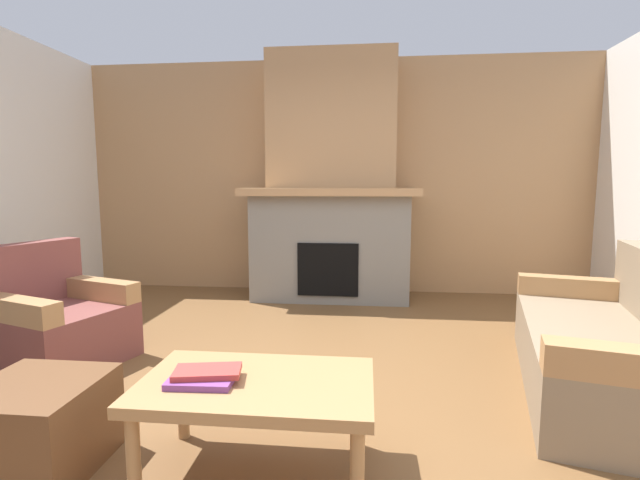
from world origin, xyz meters
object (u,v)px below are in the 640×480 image
(armchair, at_px, (56,322))
(ottoman, at_px, (38,426))
(fireplace, at_px, (331,194))
(couch, at_px, (611,347))
(coffee_table, at_px, (257,392))

(armchair, bearing_deg, ottoman, -56.97)
(fireplace, height_order, couch, fireplace)
(couch, bearing_deg, fireplace, 130.30)
(fireplace, xyz_separation_m, couch, (1.89, -2.22, -0.88))
(fireplace, height_order, coffee_table, fireplace)
(armchair, bearing_deg, couch, -1.42)
(ottoman, bearing_deg, fireplace, 72.47)
(fireplace, distance_m, armchair, 2.91)
(fireplace, xyz_separation_m, ottoman, (-1.04, -3.28, -0.96))
(fireplace, distance_m, couch, 3.05)
(fireplace, distance_m, coffee_table, 3.31)
(ottoman, bearing_deg, couch, 19.94)
(armchair, xyz_separation_m, ottoman, (0.75, -1.15, -0.09))
(couch, relative_size, ottoman, 3.75)
(couch, relative_size, coffee_table, 1.95)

